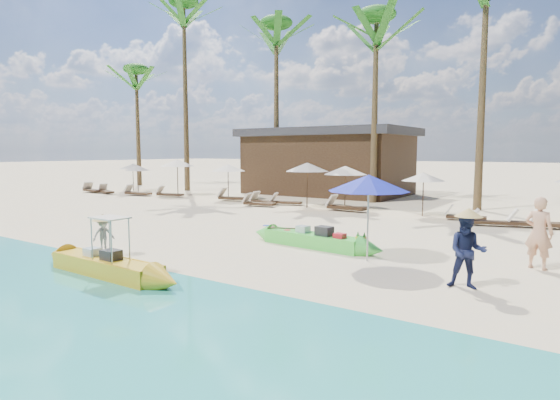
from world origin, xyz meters
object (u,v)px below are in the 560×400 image
Objects in this scene: tourist at (539,233)px; blue_umbrella at (369,183)px; green_canoe at (313,240)px; yellow_canoe at (106,266)px.

tourist is 0.79× the size of blue_umbrella.
blue_umbrella is (2.07, -0.74, 1.80)m from green_canoe.
blue_umbrella is (4.35, 4.72, 1.80)m from yellow_canoe.
yellow_canoe is at bearing -107.20° from green_canoe.
tourist reaches higher than yellow_canoe.
green_canoe is 2.31× the size of blue_umbrella.
yellow_canoe is at bearing -132.72° from blue_umbrella.
green_canoe is at bearing 20.45° from tourist.
tourist is 4.21m from blue_umbrella.
tourist is at bearing 13.59° from green_canoe.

